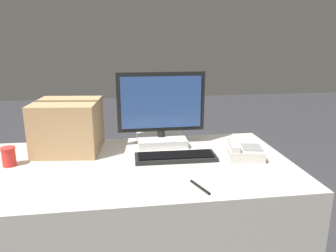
{
  "coord_description": "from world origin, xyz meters",
  "views": [
    {
      "loc": [
        0.02,
        -1.6,
        1.39
      ],
      "look_at": [
        0.28,
        0.17,
        0.9
      ],
      "focal_mm": 35.0,
      "sensor_mm": 36.0,
      "label": 1
    }
  ],
  "objects": [
    {
      "name": "office_desk",
      "position": [
        0.0,
        0.0,
        0.37
      ],
      "size": [
        1.8,
        0.9,
        0.75
      ],
      "color": "beige",
      "rests_on": "ground_plane"
    },
    {
      "name": "monitor",
      "position": [
        0.25,
        0.3,
        0.93
      ],
      "size": [
        0.52,
        0.24,
        0.44
      ],
      "color": "white",
      "rests_on": "office_desk"
    },
    {
      "name": "keyboard",
      "position": [
        0.3,
        0.04,
        0.76
      ],
      "size": [
        0.44,
        0.16,
        0.03
      ],
      "rotation": [
        0.0,
        0.0,
        -0.02
      ],
      "color": "black",
      "rests_on": "office_desk"
    },
    {
      "name": "desk_phone",
      "position": [
        0.67,
        0.01,
        0.78
      ],
      "size": [
        0.22,
        0.23,
        0.08
      ],
      "rotation": [
        0.0,
        0.0,
        -0.2
      ],
      "color": "beige",
      "rests_on": "office_desk"
    },
    {
      "name": "paper_cup_right",
      "position": [
        -0.56,
        0.07,
        0.8
      ],
      "size": [
        0.07,
        0.07,
        0.1
      ],
      "color": "red",
      "rests_on": "office_desk"
    },
    {
      "name": "spoon",
      "position": [
        0.8,
        -0.23,
        0.75
      ],
      "size": [
        0.04,
        0.17,
        0.0
      ],
      "rotation": [
        0.0,
        0.0,
        1.44
      ],
      "color": "silver",
      "rests_on": "office_desk"
    },
    {
      "name": "cardboard_box",
      "position": [
        -0.29,
        0.27,
        0.89
      ],
      "size": [
        0.39,
        0.38,
        0.29
      ],
      "rotation": [
        0.0,
        0.0,
        -0.11
      ],
      "color": "tan",
      "rests_on": "office_desk"
    },
    {
      "name": "pen_marker",
      "position": [
        0.34,
        -0.33,
        0.76
      ],
      "size": [
        0.06,
        0.14,
        0.01
      ],
      "rotation": [
        0.0,
        0.0,
        5.06
      ],
      "color": "black",
      "rests_on": "office_desk"
    }
  ]
}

